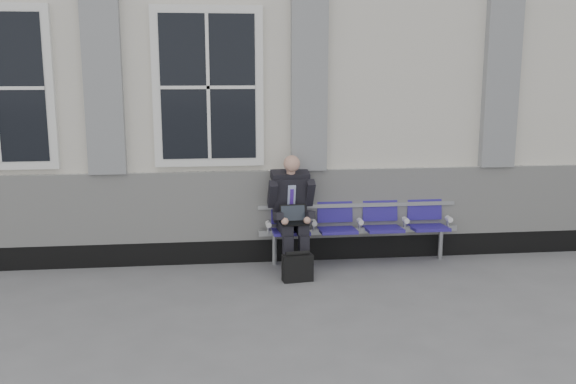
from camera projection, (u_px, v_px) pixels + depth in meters
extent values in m
plane|color=slate|center=(179.00, 305.00, 6.84)|extent=(70.00, 70.00, 0.00)
cube|color=silver|center=(186.00, 93.00, 9.84)|extent=(14.00, 4.00, 4.20)
cube|color=black|center=(185.00, 252.00, 8.24)|extent=(14.00, 0.10, 0.30)
cube|color=silver|center=(183.00, 207.00, 8.12)|extent=(14.00, 0.08, 0.90)
cube|color=gray|center=(103.00, 75.00, 7.67)|extent=(0.45, 0.14, 2.40)
cube|color=gray|center=(309.00, 75.00, 7.95)|extent=(0.45, 0.14, 2.40)
cube|color=gray|center=(501.00, 74.00, 8.23)|extent=(0.45, 0.14, 2.40)
cube|color=white|center=(208.00, 87.00, 7.86)|extent=(1.35, 0.10, 1.95)
cube|color=black|center=(208.00, 87.00, 7.81)|extent=(1.15, 0.02, 1.75)
cube|color=#9EA0A3|center=(359.00, 230.00, 8.28)|extent=(2.60, 0.07, 0.07)
cube|color=#9EA0A3|center=(358.00, 205.00, 8.33)|extent=(2.60, 0.05, 0.05)
cylinder|color=#9EA0A3|center=(274.00, 250.00, 8.20)|extent=(0.06, 0.06, 0.39)
cylinder|color=#9EA0A3|center=(440.00, 244.00, 8.44)|extent=(0.06, 0.06, 0.39)
cube|color=navy|center=(291.00, 232.00, 8.09)|extent=(0.46, 0.42, 0.07)
cube|color=navy|center=(289.00, 208.00, 8.25)|extent=(0.46, 0.10, 0.40)
cube|color=navy|center=(337.00, 230.00, 8.16)|extent=(0.46, 0.42, 0.07)
cube|color=navy|center=(335.00, 207.00, 8.31)|extent=(0.46, 0.10, 0.40)
cube|color=navy|center=(383.00, 229.00, 8.23)|extent=(0.46, 0.42, 0.07)
cube|color=navy|center=(380.00, 206.00, 8.38)|extent=(0.46, 0.10, 0.40)
cube|color=navy|center=(429.00, 228.00, 8.29)|extent=(0.46, 0.42, 0.07)
cube|color=navy|center=(424.00, 205.00, 8.45)|extent=(0.46, 0.10, 0.40)
cylinder|color=white|center=(268.00, 224.00, 8.07)|extent=(0.07, 0.12, 0.07)
cylinder|color=white|center=(314.00, 223.00, 8.14)|extent=(0.07, 0.12, 0.07)
cylinder|color=white|center=(360.00, 221.00, 8.20)|extent=(0.07, 0.12, 0.07)
cylinder|color=white|center=(406.00, 220.00, 8.27)|extent=(0.07, 0.12, 0.07)
cylinder|color=white|center=(449.00, 219.00, 8.34)|extent=(0.07, 0.12, 0.07)
cube|color=black|center=(289.00, 272.00, 7.80)|extent=(0.13, 0.26, 0.09)
cube|color=black|center=(305.00, 271.00, 7.83)|extent=(0.13, 0.26, 0.09)
cube|color=black|center=(288.00, 255.00, 7.81)|extent=(0.13, 0.14, 0.47)
cube|color=black|center=(304.00, 254.00, 7.85)|extent=(0.13, 0.14, 0.47)
cube|color=black|center=(285.00, 227.00, 7.96)|extent=(0.17, 0.45, 0.14)
cube|color=black|center=(300.00, 226.00, 8.00)|extent=(0.17, 0.45, 0.14)
cube|color=black|center=(290.00, 198.00, 8.11)|extent=(0.44, 0.36, 0.62)
cube|color=#B2C0E9|center=(291.00, 198.00, 7.99)|extent=(0.10, 0.10, 0.35)
cube|color=#4C24AC|center=(292.00, 200.00, 7.98)|extent=(0.05, 0.08, 0.29)
cube|color=black|center=(290.00, 176.00, 8.02)|extent=(0.49, 0.26, 0.14)
cylinder|color=tan|center=(291.00, 171.00, 7.96)|extent=(0.11, 0.11, 0.10)
sphere|color=tan|center=(292.00, 164.00, 7.88)|extent=(0.21, 0.21, 0.21)
cube|color=black|center=(272.00, 194.00, 7.96)|extent=(0.12, 0.29, 0.37)
cube|color=black|center=(310.00, 193.00, 8.04)|extent=(0.12, 0.29, 0.37)
cube|color=black|center=(278.00, 216.00, 7.84)|extent=(0.11, 0.31, 0.14)
cube|color=black|center=(309.00, 214.00, 7.91)|extent=(0.11, 0.31, 0.14)
sphere|color=tan|center=(285.00, 221.00, 7.72)|extent=(0.09, 0.09, 0.09)
sphere|color=tan|center=(307.00, 220.00, 7.77)|extent=(0.09, 0.09, 0.09)
cube|color=black|center=(295.00, 223.00, 7.83)|extent=(0.34, 0.25, 0.02)
cube|color=black|center=(293.00, 213.00, 7.92)|extent=(0.33, 0.11, 0.21)
cube|color=black|center=(293.00, 213.00, 7.92)|extent=(0.30, 0.09, 0.18)
cube|color=black|center=(298.00, 268.00, 7.58)|extent=(0.37, 0.19, 0.32)
cylinder|color=black|center=(298.00, 253.00, 7.55)|extent=(0.29, 0.09, 0.06)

